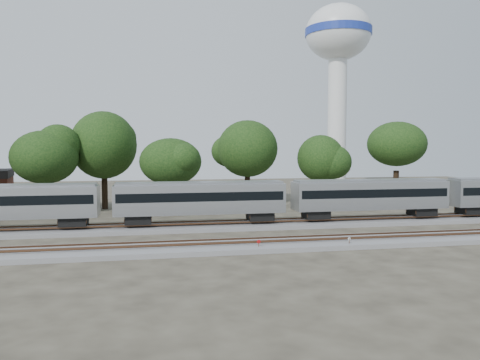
# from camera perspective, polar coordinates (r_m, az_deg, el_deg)

# --- Properties ---
(ground) EXTENTS (160.00, 160.00, 0.00)m
(ground) POSITION_cam_1_polar(r_m,az_deg,el_deg) (42.79, -4.81, -7.32)
(ground) COLOR #383328
(ground) RESTS_ON ground
(track_far) EXTENTS (160.00, 5.00, 0.73)m
(track_far) POSITION_cam_1_polar(r_m,az_deg,el_deg) (48.62, -5.56, -5.70)
(track_far) COLOR slate
(track_far) RESTS_ON ground
(track_near) EXTENTS (160.00, 5.00, 0.73)m
(track_near) POSITION_cam_1_polar(r_m,az_deg,el_deg) (38.85, -4.18, -8.17)
(track_near) COLOR slate
(track_near) RESTS_ON ground
(train) EXTENTS (128.16, 3.12, 4.60)m
(train) POSITION_cam_1_polar(r_m,az_deg,el_deg) (53.65, 15.71, -1.69)
(train) COLOR #ABADB2
(train) RESTS_ON ground
(switch_stand_red) EXTENTS (0.30, 0.08, 0.95)m
(switch_stand_red) POSITION_cam_1_polar(r_m,az_deg,el_deg) (38.04, 2.29, -7.81)
(switch_stand_red) COLOR #512D19
(switch_stand_red) RESTS_ON ground
(switch_stand_white) EXTENTS (0.29, 0.14, 0.94)m
(switch_stand_white) POSITION_cam_1_polar(r_m,az_deg,el_deg) (40.22, 13.17, -7.27)
(switch_stand_white) COLOR #512D19
(switch_stand_white) RESTS_ON ground
(switch_lever) EXTENTS (0.56, 0.42, 0.30)m
(switch_lever) POSITION_cam_1_polar(r_m,az_deg,el_deg) (38.05, 5.14, -8.52)
(switch_lever) COLOR #512D19
(switch_lever) RESTS_ON ground
(water_tower) EXTENTS (13.74, 13.74, 38.03)m
(water_tower) POSITION_cam_1_polar(r_m,az_deg,el_deg) (103.08, 11.86, 14.99)
(water_tower) COLOR silver
(water_tower) RESTS_ON ground
(tree_2) EXTENTS (7.30, 7.30, 10.29)m
(tree_2) POSITION_cam_1_polar(r_m,az_deg,el_deg) (62.32, -22.71, 2.56)
(tree_2) COLOR black
(tree_2) RESTS_ON ground
(tree_3) EXTENTS (8.83, 8.83, 12.45)m
(tree_3) POSITION_cam_1_polar(r_m,az_deg,el_deg) (65.94, -16.27, 4.09)
(tree_3) COLOR black
(tree_3) RESTS_ON ground
(tree_4) EXTENTS (6.69, 6.69, 9.44)m
(tree_4) POSITION_cam_1_polar(r_m,az_deg,el_deg) (59.53, -8.45, 2.20)
(tree_4) COLOR black
(tree_4) RESTS_ON ground
(tree_5) EXTENTS (8.33, 8.33, 11.74)m
(tree_5) POSITION_cam_1_polar(r_m,az_deg,el_deg) (68.11, 0.91, 3.82)
(tree_5) COLOR black
(tree_5) RESTS_ON ground
(tree_6) EXTENTS (6.95, 6.95, 9.79)m
(tree_6) POSITION_cam_1_polar(r_m,az_deg,el_deg) (67.98, 9.79, 2.61)
(tree_6) COLOR black
(tree_6) RESTS_ON ground
(tree_7) EXTENTS (9.05, 9.05, 12.76)m
(tree_7) POSITION_cam_1_polar(r_m,az_deg,el_deg) (76.14, 18.57, 4.17)
(tree_7) COLOR black
(tree_7) RESTS_ON ground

